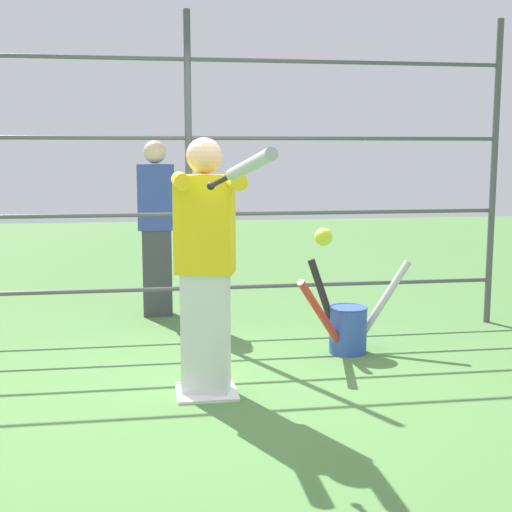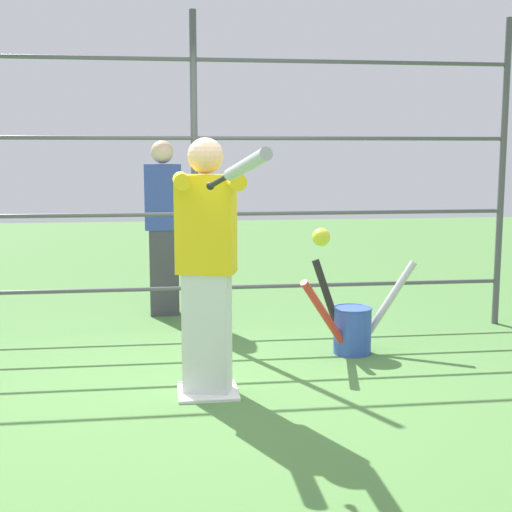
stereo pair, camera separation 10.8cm
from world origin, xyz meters
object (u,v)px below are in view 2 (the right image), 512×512
object	(u,v)px
baseball_bat_swinging	(242,168)
softball_in_flight	(321,237)
bat_bucket	(352,326)
bystander_behind_fence	(164,225)
batter	(207,258)

from	to	relation	value
baseball_bat_swinging	softball_in_flight	xyz separation A→B (m)	(-0.43, -0.08, -0.37)
bat_bucket	bystander_behind_fence	distance (m)	2.26
softball_in_flight	bat_bucket	size ratio (longest dim) A/B	0.09
softball_in_flight	bystander_behind_fence	bearing A→B (deg)	-75.85
baseball_bat_swinging	softball_in_flight	size ratio (longest dim) A/B	9.52
baseball_bat_swinging	bystander_behind_fence	bearing A→B (deg)	-83.27
baseball_bat_swinging	bat_bucket	bearing A→B (deg)	-121.05
softball_in_flight	baseball_bat_swinging	bearing A→B (deg)	10.04
baseball_bat_swinging	bat_bucket	distance (m)	2.45
baseball_bat_swinging	softball_in_flight	bearing A→B (deg)	-169.96
baseball_bat_swinging	bystander_behind_fence	distance (m)	3.44
batter	bat_bucket	distance (m)	1.60
batter	bystander_behind_fence	size ratio (longest dim) A/B	0.99
batter	baseball_bat_swinging	size ratio (longest dim) A/B	1.85
batter	bat_bucket	bearing A→B (deg)	-145.85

